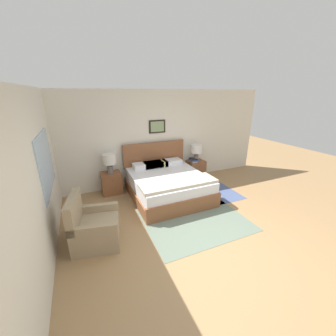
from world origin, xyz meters
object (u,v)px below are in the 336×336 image
(bed, at_px, (167,184))
(table_lamp_by_door, at_px, (196,150))
(armchair, at_px, (94,228))
(nightstand_by_door, at_px, (196,169))
(nightstand_near_window, at_px, (112,183))
(table_lamp_near_window, at_px, (109,160))

(bed, height_order, table_lamp_by_door, bed)
(armchair, xyz_separation_m, table_lamp_by_door, (3.13, 1.83, 0.61))
(armchair, distance_m, table_lamp_by_door, 3.68)
(nightstand_by_door, height_order, table_lamp_by_door, table_lamp_by_door)
(bed, bearing_deg, table_lamp_by_door, 29.93)
(nightstand_near_window, relative_size, nightstand_by_door, 1.00)
(table_lamp_by_door, bearing_deg, nightstand_by_door, 45.12)
(armchair, xyz_separation_m, table_lamp_near_window, (0.60, 1.83, 0.61))
(bed, bearing_deg, nightstand_by_door, 30.18)
(nightstand_by_door, xyz_separation_m, table_lamp_near_window, (-2.55, -0.02, 0.63))
(armchair, height_order, nightstand_by_door, armchair)
(nightstand_near_window, bearing_deg, nightstand_by_door, 0.00)
(nightstand_by_door, distance_m, table_lamp_by_door, 0.63)
(nightstand_near_window, height_order, table_lamp_by_door, table_lamp_by_door)
(bed, bearing_deg, nightstand_near_window, 149.76)
(nightstand_near_window, xyz_separation_m, table_lamp_by_door, (2.53, -0.02, 0.63))
(armchair, bearing_deg, table_lamp_near_window, 173.32)
(bed, bearing_deg, armchair, -149.44)
(nightstand_near_window, bearing_deg, armchair, -108.09)
(nightstand_near_window, bearing_deg, bed, -30.24)
(armchair, distance_m, table_lamp_near_window, 2.02)
(bed, relative_size, nightstand_near_window, 3.48)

